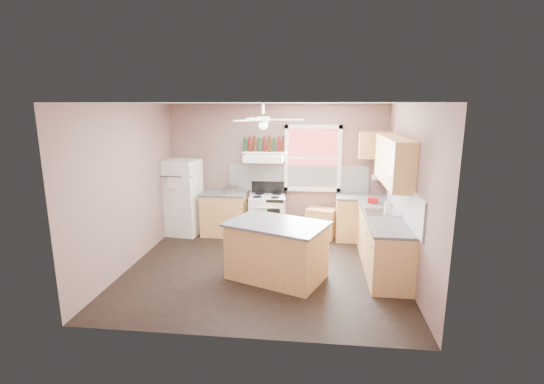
# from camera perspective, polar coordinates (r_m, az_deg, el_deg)

# --- Properties ---
(floor) EXTENTS (4.50, 4.50, 0.00)m
(floor) POSITION_cam_1_polar(r_m,az_deg,el_deg) (6.68, -1.16, -11.07)
(floor) COLOR black
(floor) RESTS_ON ground
(ceiling) EXTENTS (4.50, 4.50, 0.00)m
(ceiling) POSITION_cam_1_polar(r_m,az_deg,el_deg) (6.12, -1.28, 12.77)
(ceiling) COLOR white
(ceiling) RESTS_ON ground
(wall_back) EXTENTS (4.50, 0.05, 2.70)m
(wall_back) POSITION_cam_1_polar(r_m,az_deg,el_deg) (8.24, 0.65, 3.30)
(wall_back) COLOR #755850
(wall_back) RESTS_ON ground
(wall_right) EXTENTS (0.05, 4.00, 2.70)m
(wall_right) POSITION_cam_1_polar(r_m,az_deg,el_deg) (6.38, 19.49, -0.18)
(wall_right) COLOR #755850
(wall_right) RESTS_ON ground
(wall_left) EXTENTS (0.05, 4.00, 2.70)m
(wall_left) POSITION_cam_1_polar(r_m,az_deg,el_deg) (6.94, -20.19, 0.75)
(wall_left) COLOR #755850
(wall_left) RESTS_ON ground
(backsplash_back) EXTENTS (2.90, 0.03, 0.55)m
(backsplash_back) POSITION_cam_1_polar(r_m,az_deg,el_deg) (8.20, 3.75, 1.98)
(backsplash_back) COLOR white
(backsplash_back) RESTS_ON wall_back
(backsplash_right) EXTENTS (0.03, 2.60, 0.55)m
(backsplash_right) POSITION_cam_1_polar(r_m,az_deg,el_deg) (6.69, 18.48, -1.07)
(backsplash_right) COLOR white
(backsplash_right) RESTS_ON wall_right
(window_view) EXTENTS (1.00, 0.02, 1.20)m
(window_view) POSITION_cam_1_polar(r_m,az_deg,el_deg) (8.12, 5.92, 4.88)
(window_view) COLOR maroon
(window_view) RESTS_ON wall_back
(window_frame) EXTENTS (1.16, 0.07, 1.36)m
(window_frame) POSITION_cam_1_polar(r_m,az_deg,el_deg) (8.09, 5.92, 4.85)
(window_frame) COLOR white
(window_frame) RESTS_ON wall_back
(refrigerator) EXTENTS (0.74, 0.72, 1.57)m
(refrigerator) POSITION_cam_1_polar(r_m,az_deg,el_deg) (8.41, -12.77, -0.76)
(refrigerator) COLOR white
(refrigerator) RESTS_ON floor
(base_cabinet_left) EXTENTS (0.90, 0.60, 0.86)m
(base_cabinet_left) POSITION_cam_1_polar(r_m,az_deg,el_deg) (8.30, -6.90, -3.23)
(base_cabinet_left) COLOR tan
(base_cabinet_left) RESTS_ON floor
(counter_left) EXTENTS (0.92, 0.62, 0.04)m
(counter_left) POSITION_cam_1_polar(r_m,az_deg,el_deg) (8.19, -6.99, -0.20)
(counter_left) COLOR #4C4C4F
(counter_left) RESTS_ON base_cabinet_left
(toaster) EXTENTS (0.29, 0.18, 0.18)m
(toaster) POSITION_cam_1_polar(r_m,az_deg,el_deg) (8.10, -5.81, 0.48)
(toaster) COLOR silver
(toaster) RESTS_ON counter_left
(stove) EXTENTS (0.78, 0.70, 0.86)m
(stove) POSITION_cam_1_polar(r_m,az_deg,el_deg) (8.11, -0.69, -3.52)
(stove) COLOR white
(stove) RESTS_ON floor
(range_hood) EXTENTS (0.78, 0.50, 0.14)m
(range_hood) POSITION_cam_1_polar(r_m,az_deg,el_deg) (7.96, -1.20, 4.93)
(range_hood) COLOR white
(range_hood) RESTS_ON wall_back
(bottle_shelf) EXTENTS (0.90, 0.26, 0.03)m
(bottle_shelf) POSITION_cam_1_polar(r_m,az_deg,el_deg) (8.06, -1.09, 5.75)
(bottle_shelf) COLOR white
(bottle_shelf) RESTS_ON range_hood
(cart) EXTENTS (0.66, 0.54, 0.57)m
(cart) POSITION_cam_1_polar(r_m,az_deg,el_deg) (8.18, 7.10, -4.55)
(cart) COLOR tan
(cart) RESTS_ON floor
(base_cabinet_corner) EXTENTS (1.00, 0.60, 0.86)m
(base_cabinet_corner) POSITION_cam_1_polar(r_m,az_deg,el_deg) (8.14, 12.78, -3.78)
(base_cabinet_corner) COLOR tan
(base_cabinet_corner) RESTS_ON floor
(base_cabinet_right) EXTENTS (0.60, 2.20, 0.86)m
(base_cabinet_right) POSITION_cam_1_polar(r_m,az_deg,el_deg) (6.85, 15.70, -7.09)
(base_cabinet_right) COLOR tan
(base_cabinet_right) RESTS_ON floor
(counter_corner) EXTENTS (1.02, 0.62, 0.04)m
(counter_corner) POSITION_cam_1_polar(r_m,az_deg,el_deg) (8.03, 12.93, -0.70)
(counter_corner) COLOR #4C4C4F
(counter_corner) RESTS_ON base_cabinet_corner
(counter_right) EXTENTS (0.62, 2.22, 0.04)m
(counter_right) POSITION_cam_1_polar(r_m,az_deg,el_deg) (6.71, 15.84, -3.47)
(counter_right) COLOR #4C4C4F
(counter_right) RESTS_ON base_cabinet_right
(sink) EXTENTS (0.55, 0.45, 0.03)m
(sink) POSITION_cam_1_polar(r_m,az_deg,el_deg) (6.90, 15.59, -2.89)
(sink) COLOR silver
(sink) RESTS_ON counter_right
(faucet) EXTENTS (0.03, 0.03, 0.14)m
(faucet) POSITION_cam_1_polar(r_m,az_deg,el_deg) (6.90, 16.94, -2.31)
(faucet) COLOR silver
(faucet) RESTS_ON sink
(upper_cabinet_right) EXTENTS (0.33, 1.80, 0.76)m
(upper_cabinet_right) POSITION_cam_1_polar(r_m,az_deg,el_deg) (6.75, 17.21, 4.35)
(upper_cabinet_right) COLOR tan
(upper_cabinet_right) RESTS_ON wall_right
(upper_cabinet_corner) EXTENTS (0.60, 0.33, 0.52)m
(upper_cabinet_corner) POSITION_cam_1_polar(r_m,az_deg,el_deg) (8.01, 14.62, 6.60)
(upper_cabinet_corner) COLOR tan
(upper_cabinet_corner) RESTS_ON wall_back
(paper_towel) EXTENTS (0.26, 0.12, 0.12)m
(paper_towel) POSITION_cam_1_polar(r_m,az_deg,el_deg) (8.15, 15.18, 2.04)
(paper_towel) COLOR white
(paper_towel) RESTS_ON wall_back
(island) EXTENTS (1.62, 1.34, 0.86)m
(island) POSITION_cam_1_polar(r_m,az_deg,el_deg) (6.22, 0.70, -8.63)
(island) COLOR tan
(island) RESTS_ON floor
(island_top) EXTENTS (1.73, 1.45, 0.04)m
(island_top) POSITION_cam_1_polar(r_m,az_deg,el_deg) (6.07, 0.71, -4.67)
(island_top) COLOR #4C4C4F
(island_top) RESTS_ON island
(ceiling_fan_hub) EXTENTS (0.20, 0.20, 0.08)m
(ceiling_fan_hub) POSITION_cam_1_polar(r_m,az_deg,el_deg) (6.12, -1.26, 10.43)
(ceiling_fan_hub) COLOR white
(ceiling_fan_hub) RESTS_ON ceiling
(soap_bottle) EXTENTS (0.11, 0.11, 0.26)m
(soap_bottle) POSITION_cam_1_polar(r_m,az_deg,el_deg) (6.87, 16.36, -1.85)
(soap_bottle) COLOR silver
(soap_bottle) RESTS_ON counter_right
(red_caddy) EXTENTS (0.20, 0.16, 0.10)m
(red_caddy) POSITION_cam_1_polar(r_m,az_deg,el_deg) (7.50, 14.43, -1.16)
(red_caddy) COLOR #A70E0F
(red_caddy) RESTS_ON counter_right
(wine_bottles) EXTENTS (0.86, 0.06, 0.31)m
(wine_bottles) POSITION_cam_1_polar(r_m,az_deg,el_deg) (8.04, -1.06, 6.88)
(wine_bottles) COLOR #143819
(wine_bottles) RESTS_ON bottle_shelf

